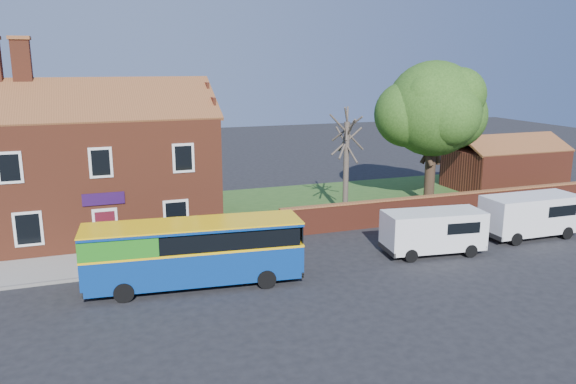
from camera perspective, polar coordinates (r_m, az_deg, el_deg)
name	(u,v)px	position (r m, az deg, el deg)	size (l,w,h in m)	color
ground	(288,290)	(23.99, 0.04, -9.88)	(120.00, 120.00, 0.00)	black
pavement	(109,263)	(28.13, -17.73, -6.87)	(18.00, 3.50, 0.12)	gray
kerb	(111,275)	(26.49, -17.58, -8.09)	(18.00, 0.15, 0.14)	slate
grass_strip	(399,197)	(40.59, 11.22, -0.49)	(26.00, 12.00, 0.04)	#426B28
shop_building	(100,172)	(32.85, -18.58, 1.96)	(12.30, 8.13, 10.50)	brown
boundary_wall	(451,206)	(35.54, 16.20, -1.37)	(22.00, 0.38, 1.60)	maroon
outbuilding	(504,167)	(45.48, 21.12, 2.37)	(8.20, 5.06, 4.17)	maroon
bus	(187,251)	(24.18, -10.22, -5.89)	(9.29, 3.16, 2.78)	navy
van_near	(433,230)	(28.81, 14.56, -3.77)	(5.14, 2.54, 2.17)	white
van_far	(530,214)	(33.24, 23.39, -2.06)	(5.30, 2.24, 2.32)	white
large_tree	(433,112)	(38.06, 14.51, 7.92)	(7.78, 6.16, 9.49)	black
bare_tree	(346,165)	(34.11, 5.92, 2.78)	(2.41, 2.88, 6.44)	#4C4238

